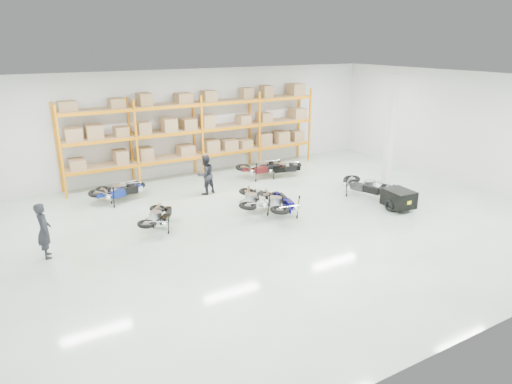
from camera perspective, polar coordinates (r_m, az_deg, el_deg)
room at (r=14.21m, az=3.07°, el=4.60°), size 18.00×18.00×18.00m
pallet_rack at (r=19.80m, az=-7.29°, el=8.47°), size 11.28×0.98×3.62m
structural_column at (r=17.88m, az=16.36°, el=6.77°), size 0.25×0.25×4.50m
moto_blue_centre at (r=15.37m, az=2.85°, el=-0.88°), size 1.33×2.01×1.20m
moto_silver_left at (r=15.73m, az=-0.28°, el=-0.48°), size 1.62×1.98×1.15m
moto_black_far_left at (r=14.62m, az=-12.14°, el=-2.66°), size 1.53×1.75×1.02m
moto_touring_right at (r=17.61m, az=13.68°, el=1.21°), size 1.42×2.09×1.24m
trailer at (r=16.61m, az=17.40°, el=-0.78°), size 0.90×1.72×0.71m
moto_back_a at (r=17.38m, az=-16.86°, el=0.56°), size 1.96×1.38×1.15m
moto_back_b at (r=17.62m, az=-16.50°, el=0.62°), size 1.64×0.94×1.02m
moto_back_c at (r=19.81m, az=3.21°, el=3.39°), size 1.82×1.29×1.07m
moto_back_d at (r=19.58m, az=0.75°, el=3.46°), size 1.96×1.10×1.22m
person_left at (r=13.57m, az=-24.98°, el=-4.39°), size 0.38×0.57×1.56m
person_back at (r=17.52m, az=-6.34°, el=2.17°), size 0.87×0.75×1.53m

